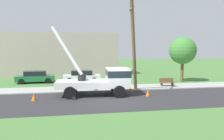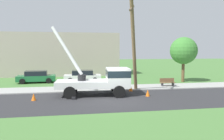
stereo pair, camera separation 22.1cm
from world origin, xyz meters
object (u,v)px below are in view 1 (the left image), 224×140
(utility_truck, at_px, (103,79))
(traffic_cone_ahead, at_px, (148,93))
(roadside_tree_near, at_px, (183,51))
(park_bench, at_px, (167,82))
(parked_sedan_white, at_px, (82,76))
(leaning_utility_pole, at_px, (134,45))
(parked_sedan_green, at_px, (36,77))
(traffic_cone_curbside, at_px, (131,88))
(traffic_cone_behind, at_px, (34,97))

(utility_truck, bearing_deg, traffic_cone_ahead, -16.19)
(traffic_cone_ahead, distance_m, roadside_tree_near, 10.72)
(park_bench, bearing_deg, traffic_cone_ahead, -129.99)
(traffic_cone_ahead, bearing_deg, parked_sedan_white, 118.57)
(leaning_utility_pole, xyz_separation_m, parked_sedan_green, (-9.73, 7.96, -3.63))
(traffic_cone_curbside, xyz_separation_m, roadside_tree_near, (7.77, 4.86, 3.50))
(traffic_cone_behind, relative_size, traffic_cone_curbside, 1.00)
(traffic_cone_ahead, relative_size, park_bench, 0.35)
(traffic_cone_ahead, xyz_separation_m, traffic_cone_behind, (-9.22, -0.08, 0.00))
(traffic_cone_curbside, height_order, parked_sedan_white, parked_sedan_white)
(leaning_utility_pole, distance_m, traffic_cone_ahead, 4.48)
(traffic_cone_ahead, distance_m, traffic_cone_curbside, 2.65)
(traffic_cone_ahead, bearing_deg, park_bench, 50.01)
(traffic_cone_curbside, relative_size, roadside_tree_near, 0.10)
(utility_truck, distance_m, park_bench, 8.06)
(leaning_utility_pole, xyz_separation_m, traffic_cone_behind, (-8.41, -1.78, -4.06))
(traffic_cone_curbside, distance_m, parked_sedan_white, 8.11)
(parked_sedan_white, bearing_deg, leaning_utility_pole, -60.76)
(leaning_utility_pole, relative_size, parked_sedan_green, 1.89)
(parked_sedan_white, xyz_separation_m, park_bench, (8.74, -5.07, -0.25))
(traffic_cone_behind, height_order, parked_sedan_white, parked_sedan_white)
(utility_truck, bearing_deg, traffic_cone_curbside, 26.84)
(traffic_cone_behind, relative_size, parked_sedan_white, 0.13)
(traffic_cone_ahead, relative_size, roadside_tree_near, 0.10)
(parked_sedan_green, bearing_deg, utility_truck, -51.43)
(leaning_utility_pole, height_order, roadside_tree_near, leaning_utility_pole)
(utility_truck, xyz_separation_m, parked_sedan_white, (-1.42, 8.32, -0.70))
(parked_sedan_green, xyz_separation_m, parked_sedan_white, (5.43, -0.27, 0.00))
(utility_truck, xyz_separation_m, park_bench, (7.32, 3.25, -0.95))
(traffic_cone_ahead, height_order, parked_sedan_white, parked_sedan_white)
(parked_sedan_white, relative_size, park_bench, 2.79)
(utility_truck, xyz_separation_m, traffic_cone_behind, (-5.53, -1.15, -1.13))
(parked_sedan_green, bearing_deg, leaning_utility_pole, -39.29)
(traffic_cone_behind, bearing_deg, leaning_utility_pole, 11.94)
(traffic_cone_ahead, xyz_separation_m, park_bench, (3.63, 4.32, 0.18))
(parked_sedan_green, xyz_separation_m, roadside_tree_near, (17.48, -2.28, 3.07))
(traffic_cone_curbside, relative_size, parked_sedan_green, 0.12)
(leaning_utility_pole, distance_m, roadside_tree_near, 9.62)
(traffic_cone_ahead, height_order, park_bench, park_bench)
(traffic_cone_behind, bearing_deg, parked_sedan_green, 97.72)
(traffic_cone_ahead, bearing_deg, parked_sedan_green, 137.49)
(traffic_cone_ahead, distance_m, parked_sedan_green, 14.31)
(leaning_utility_pole, bearing_deg, traffic_cone_curbside, 91.45)
(park_bench, bearing_deg, parked_sedan_green, 159.35)
(traffic_cone_curbside, bearing_deg, parked_sedan_green, 143.66)
(leaning_utility_pole, bearing_deg, park_bench, 30.60)
(leaning_utility_pole, xyz_separation_m, parked_sedan_white, (-4.30, 7.69, -3.63))
(leaning_utility_pole, distance_m, parked_sedan_white, 9.53)
(utility_truck, relative_size, traffic_cone_ahead, 12.05)
(leaning_utility_pole, bearing_deg, traffic_cone_behind, -168.06)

